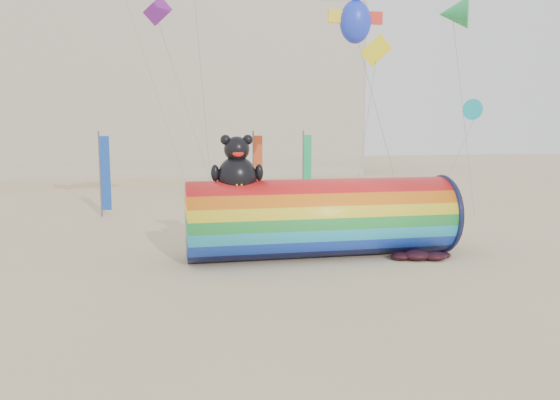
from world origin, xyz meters
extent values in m
plane|color=#CCB58C|center=(0.00, 0.00, 0.00)|extent=(160.00, 160.00, 0.00)
cube|color=#B7AD99|center=(-12.00, 46.00, 10.00)|extent=(60.00, 15.00, 20.00)
cube|color=#28303D|center=(-12.00, 38.44, 10.50)|extent=(59.50, 0.12, 17.00)
cylinder|color=red|center=(2.23, 1.24, 1.64)|extent=(11.23, 3.27, 3.27)
torus|color=#0F1438|center=(7.73, 1.24, 1.64)|extent=(0.22, 3.43, 3.43)
cylinder|color=black|center=(7.86, 1.24, 1.64)|extent=(0.06, 3.24, 3.24)
ellipsoid|color=black|center=(-1.32, 1.24, 3.41)|extent=(1.60, 1.43, 1.68)
ellipsoid|color=yellow|center=(-1.32, 0.73, 3.32)|extent=(0.82, 0.36, 0.72)
sphere|color=black|center=(-1.32, 1.24, 4.54)|extent=(1.03, 1.03, 1.03)
sphere|color=black|center=(-1.77, 1.24, 4.91)|extent=(0.41, 0.41, 0.41)
sphere|color=black|center=(-0.88, 1.24, 4.91)|extent=(0.41, 0.41, 0.41)
ellipsoid|color=red|center=(-1.32, 0.82, 4.40)|extent=(0.45, 0.16, 0.29)
ellipsoid|color=black|center=(-2.21, 1.15, 3.60)|extent=(0.34, 0.34, 0.67)
ellipsoid|color=black|center=(-0.44, 1.15, 3.60)|extent=(0.34, 0.34, 0.67)
imported|color=#5B6063|center=(5.50, 1.85, 0.85)|extent=(0.74, 0.69, 1.69)
ellipsoid|color=#320912|center=(5.86, -0.28, 0.20)|extent=(1.17, 0.99, 0.41)
ellipsoid|color=#320912|center=(6.56, -0.48, 0.17)|extent=(0.99, 0.84, 0.34)
ellipsoid|color=#320912|center=(5.26, -0.13, 0.16)|extent=(0.91, 0.77, 0.32)
ellipsoid|color=#320912|center=(6.16, 0.12, 0.14)|extent=(0.78, 0.66, 0.27)
ellipsoid|color=#320912|center=(7.06, -0.18, 0.13)|extent=(0.73, 0.62, 0.25)
cylinder|color=#59595E|center=(-8.04, 13.88, 2.60)|extent=(0.10, 0.10, 5.20)
cube|color=#1742AD|center=(-7.73, 13.88, 2.65)|extent=(0.56, 0.06, 4.50)
cylinder|color=#59595E|center=(1.31, 13.72, 2.60)|extent=(0.10, 0.10, 5.20)
cube|color=#C6441C|center=(1.62, 13.72, 2.65)|extent=(0.56, 0.06, 4.50)
cylinder|color=#59595E|center=(5.25, 16.36, 2.60)|extent=(0.10, 0.10, 5.20)
cube|color=#19A65A|center=(5.56, 16.36, 2.65)|extent=(0.56, 0.06, 4.50)
ellipsoid|color=blue|center=(3.99, 2.43, 9.89)|extent=(1.37, 1.07, 1.83)
cone|color=#1AC1D5|center=(14.80, 10.46, 6.50)|extent=(1.29, 1.29, 1.16)
cone|color=green|center=(9.99, 5.01, 10.99)|extent=(1.54, 1.54, 1.39)
cube|color=yellow|center=(7.11, 7.86, 9.51)|extent=(1.05, 0.06, 1.47)
cube|color=purple|center=(-4.35, 10.96, 11.70)|extent=(0.95, 0.06, 1.33)
camera|label=1|loc=(-4.09, -20.54, 5.39)|focal=35.00mm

